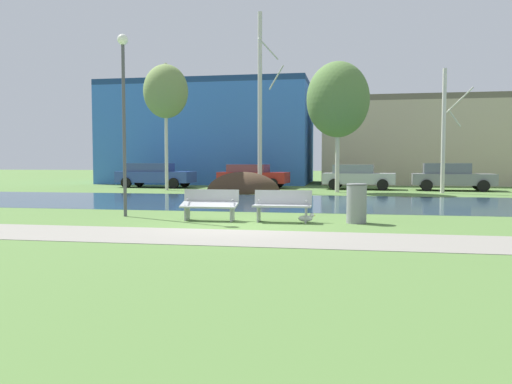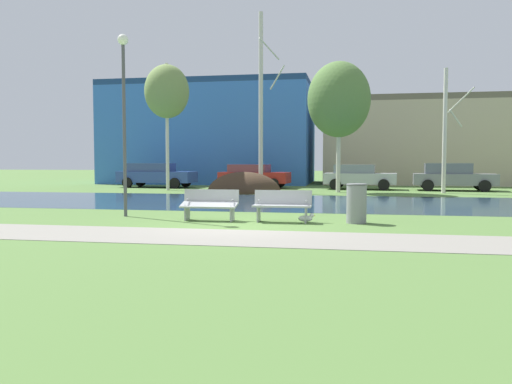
% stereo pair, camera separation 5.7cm
% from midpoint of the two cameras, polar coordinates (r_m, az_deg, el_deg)
% --- Properties ---
extents(ground_plane, '(120.00, 120.00, 0.00)m').
position_cam_midpoint_polar(ground_plane, '(23.45, 3.17, -0.64)').
color(ground_plane, '#517538').
extents(paved_path_strip, '(60.00, 2.39, 0.01)m').
position_cam_midpoint_polar(paved_path_strip, '(11.53, -4.25, -4.95)').
color(paved_path_strip, gray).
rests_on(paved_path_strip, ground).
extents(river_band, '(80.00, 8.36, 0.01)m').
position_cam_midpoint_polar(river_band, '(21.03, 2.36, -1.11)').
color(river_band, '#284256').
rests_on(river_band, ground).
extents(soil_mound, '(3.89, 2.55, 2.20)m').
position_cam_midpoint_polar(soil_mound, '(26.99, -1.49, -0.09)').
color(soil_mound, '#423021').
rests_on(soil_mound, ground).
extents(bench_left, '(1.60, 0.57, 0.87)m').
position_cam_midpoint_polar(bench_left, '(14.65, -5.22, -1.31)').
color(bench_left, '#9EA0A3').
rests_on(bench_left, ground).
extents(bench_right, '(1.60, 0.58, 0.87)m').
position_cam_midpoint_polar(bench_right, '(14.25, 2.81, -1.44)').
color(bench_right, '#9EA0A3').
rests_on(bench_right, ground).
extents(trash_bin, '(0.56, 0.56, 1.07)m').
position_cam_midpoint_polar(trash_bin, '(14.25, 10.90, -1.17)').
color(trash_bin, gray).
rests_on(trash_bin, ground).
extents(seagull, '(0.47, 0.17, 0.27)m').
position_cam_midpoint_polar(seagull, '(14.12, 5.46, -2.87)').
color(seagull, white).
rests_on(seagull, ground).
extents(streetlamp, '(0.32, 0.32, 5.44)m').
position_cam_midpoint_polar(streetlamp, '(16.22, -14.48, 10.22)').
color(streetlamp, '#4C4C51').
rests_on(streetlamp, ground).
extents(birch_far_left, '(2.50, 2.50, 7.12)m').
position_cam_midpoint_polar(birch_far_left, '(29.95, -9.96, 10.81)').
color(birch_far_left, beige).
rests_on(birch_far_left, ground).
extents(birch_left, '(1.41, 2.28, 9.43)m').
position_cam_midpoint_polar(birch_left, '(27.66, 0.43, 9.96)').
color(birch_left, beige).
rests_on(birch_left, ground).
extents(birch_center_left, '(3.30, 3.30, 6.86)m').
position_cam_midpoint_polar(birch_center_left, '(27.89, 8.95, 10.01)').
color(birch_center_left, beige).
rests_on(birch_center_left, ground).
extents(birch_center, '(1.50, 2.19, 6.38)m').
position_cam_midpoint_polar(birch_center, '(28.39, 19.99, 6.47)').
color(birch_center, beige).
rests_on(birch_center, ground).
extents(parked_van_nearest_blue, '(4.92, 2.23, 1.51)m').
position_cam_midpoint_polar(parked_van_nearest_blue, '(32.90, -11.18, 1.89)').
color(parked_van_nearest_blue, '#2D4793').
rests_on(parked_van_nearest_blue, ground).
extents(parked_sedan_second_red, '(4.33, 2.25, 1.44)m').
position_cam_midpoint_polar(parked_sedan_second_red, '(31.53, -0.46, 1.83)').
color(parked_sedan_second_red, maroon).
rests_on(parked_sedan_second_red, ground).
extents(parked_hatch_third_silver, '(4.22, 2.19, 1.44)m').
position_cam_midpoint_polar(parked_hatch_third_silver, '(30.76, 11.08, 1.72)').
color(parked_hatch_third_silver, '#B2B5BC').
rests_on(parked_hatch_third_silver, ground).
extents(parked_wagon_fourth_grey, '(4.52, 2.32, 1.53)m').
position_cam_midpoint_polar(parked_wagon_fourth_grey, '(30.94, 20.63, 1.63)').
color(parked_wagon_fourth_grey, slate).
rests_on(parked_wagon_fourth_grey, ground).
extents(building_blue_store, '(14.93, 8.30, 7.36)m').
position_cam_midpoint_polar(building_blue_store, '(39.50, -5.06, 6.39)').
color(building_blue_store, '#3870C6').
rests_on(building_blue_store, ground).
extents(building_beige_block, '(15.80, 6.43, 6.07)m').
position_cam_midpoint_polar(building_beige_block, '(39.05, 19.17, 5.29)').
color(building_beige_block, '#BCAD8E').
rests_on(building_beige_block, ground).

